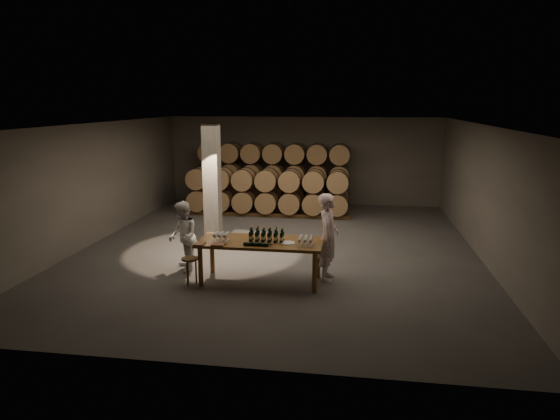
# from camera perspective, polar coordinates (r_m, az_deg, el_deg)

# --- Properties ---
(room) EXTENTS (12.00, 12.00, 12.00)m
(room) POSITION_cam_1_polar(r_m,az_deg,el_deg) (13.28, -7.75, 2.87)
(room) COLOR #4C4947
(room) RESTS_ON ground
(tasting_table) EXTENTS (2.60, 1.10, 0.90)m
(tasting_table) POSITION_cam_1_polar(r_m,az_deg,el_deg) (10.48, -2.25, -4.09)
(tasting_table) COLOR brown
(tasting_table) RESTS_ON ground
(barrel_stack_back) EXTENTS (5.48, 0.95, 2.31)m
(barrel_stack_back) POSITION_cam_1_polar(r_m,az_deg,el_deg) (17.99, -0.68, 4.14)
(barrel_stack_back) COLOR brown
(barrel_stack_back) RESTS_ON ground
(barrel_stack_front) EXTENTS (5.48, 0.95, 1.57)m
(barrel_stack_front) POSITION_cam_1_polar(r_m,az_deg,el_deg) (16.68, -1.45, 2.20)
(barrel_stack_front) COLOR brown
(barrel_stack_front) RESTS_ON ground
(bottle_cluster) EXTENTS (0.73, 0.23, 0.30)m
(bottle_cluster) POSITION_cam_1_polar(r_m,az_deg,el_deg) (10.38, -1.55, -3.04)
(bottle_cluster) COLOR black
(bottle_cluster) RESTS_ON tasting_table
(lying_bottles) EXTENTS (0.60, 0.08, 0.08)m
(lying_bottles) POSITION_cam_1_polar(r_m,az_deg,el_deg) (10.08, -2.70, -3.93)
(lying_bottles) COLOR black
(lying_bottles) RESTS_ON tasting_table
(glass_cluster_left) EXTENTS (0.31, 0.31, 0.18)m
(glass_cluster_left) POSITION_cam_1_polar(r_m,az_deg,el_deg) (10.49, -6.73, -2.82)
(glass_cluster_left) COLOR silver
(glass_cluster_left) RESTS_ON tasting_table
(glass_cluster_right) EXTENTS (0.30, 0.41, 0.16)m
(glass_cluster_right) POSITION_cam_1_polar(r_m,az_deg,el_deg) (10.17, 2.96, -3.31)
(glass_cluster_right) COLOR silver
(glass_cluster_right) RESTS_ON tasting_table
(plate) EXTENTS (0.30, 0.30, 0.02)m
(plate) POSITION_cam_1_polar(r_m,az_deg,el_deg) (10.27, 0.89, -3.77)
(plate) COLOR white
(plate) RESTS_ON tasting_table
(notebook_near) EXTENTS (0.26, 0.21, 0.03)m
(notebook_near) POSITION_cam_1_polar(r_m,az_deg,el_deg) (10.20, -7.12, -3.94)
(notebook_near) COLOR brown
(notebook_near) RESTS_ON tasting_table
(notebook_corner) EXTENTS (0.20, 0.26, 0.02)m
(notebook_corner) POSITION_cam_1_polar(r_m,az_deg,el_deg) (10.32, -9.18, -3.83)
(notebook_corner) COLOR brown
(notebook_corner) RESTS_ON tasting_table
(pen) EXTENTS (0.15, 0.03, 0.01)m
(pen) POSITION_cam_1_polar(r_m,az_deg,el_deg) (10.21, -6.57, -3.97)
(pen) COLOR black
(pen) RESTS_ON tasting_table
(stool) EXTENTS (0.35, 0.35, 0.58)m
(stool) POSITION_cam_1_polar(r_m,az_deg,el_deg) (10.58, -10.24, -5.95)
(stool) COLOR brown
(stool) RESTS_ON ground
(person_man) EXTENTS (0.48, 0.70, 1.88)m
(person_man) POSITION_cam_1_polar(r_m,az_deg,el_deg) (10.63, 5.51, -3.10)
(person_man) COLOR #F9D8D9
(person_man) RESTS_ON ground
(person_woman) EXTENTS (0.88, 0.96, 1.59)m
(person_woman) POSITION_cam_1_polar(r_m,az_deg,el_deg) (11.38, -11.05, -3.00)
(person_woman) COLOR white
(person_woman) RESTS_ON ground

